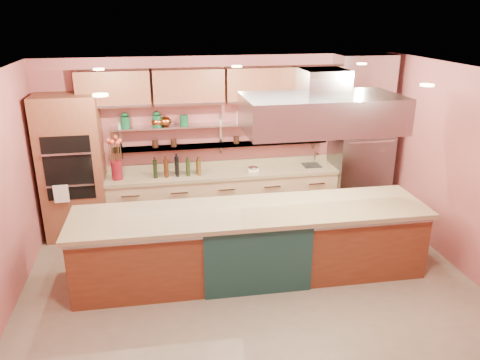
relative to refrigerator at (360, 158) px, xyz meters
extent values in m
cube|color=gray|center=(-2.35, -2.14, -1.06)|extent=(6.00, 5.00, 0.02)
cube|color=black|center=(-2.35, -2.14, 1.75)|extent=(6.00, 5.00, 0.02)
cube|color=#B35754|center=(-2.35, 0.36, 0.35)|extent=(6.00, 0.04, 2.80)
cube|color=#B35754|center=(-2.35, -4.64, 0.35)|extent=(6.00, 0.04, 2.80)
cube|color=#B35754|center=(0.65, -2.14, 0.35)|extent=(0.04, 5.00, 2.80)
cube|color=brown|center=(-4.80, 0.04, 0.10)|extent=(0.95, 0.64, 2.30)
cube|color=slate|center=(0.00, 0.00, 0.00)|extent=(0.95, 0.72, 2.10)
cube|color=tan|center=(-2.40, 0.06, -0.58)|extent=(3.84, 0.64, 0.93)
cube|color=#AEB1B5|center=(-2.40, 0.23, 0.30)|extent=(3.60, 0.26, 0.03)
cube|color=#AEB1B5|center=(-2.40, 0.23, 0.65)|extent=(3.60, 0.26, 0.03)
cube|color=brown|center=(-2.35, 0.18, 1.30)|extent=(4.60, 0.36, 0.55)
cube|color=#AEB1B5|center=(-1.39, -1.69, 1.20)|extent=(2.00, 1.00, 0.45)
cube|color=#FFE5A5|center=(-2.35, -1.94, 1.72)|extent=(4.00, 2.80, 0.02)
cube|color=brown|center=(-2.29, -1.69, -0.56)|extent=(4.69, 1.10, 0.98)
cylinder|color=maroon|center=(-4.13, 0.01, 0.03)|extent=(0.21, 0.21, 0.31)
cube|color=black|center=(-3.17, 0.01, 0.01)|extent=(0.85, 0.36, 0.27)
cube|color=white|center=(-1.90, 0.01, -0.07)|extent=(0.20, 0.17, 0.09)
cylinder|color=silver|center=(-0.79, 0.11, 0.00)|extent=(0.04, 0.04, 0.24)
ellipsoid|color=#B85D2A|center=(-3.32, 0.23, 0.74)|extent=(0.25, 0.25, 0.16)
cylinder|color=#104C29|center=(-3.01, 0.23, 0.75)|extent=(0.18, 0.18, 0.17)
camera|label=1|loc=(-3.49, -7.28, 2.44)|focal=35.00mm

